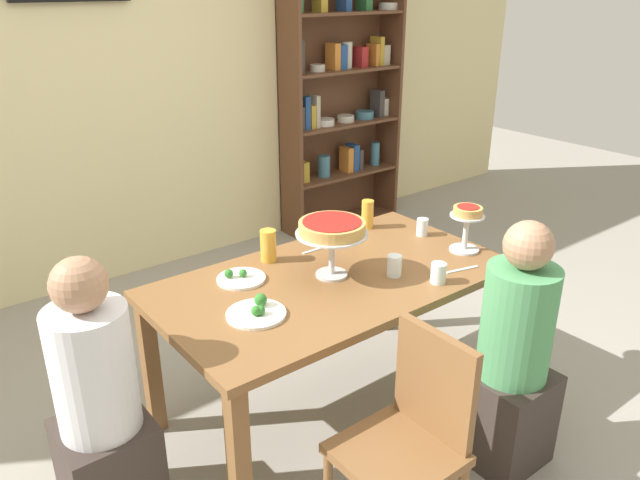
{
  "coord_description": "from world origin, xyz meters",
  "views": [
    {
      "loc": [
        -1.63,
        -1.99,
        2.01
      ],
      "look_at": [
        0.0,
        0.1,
        0.89
      ],
      "focal_mm": 34.58,
      "sensor_mm": 36.0,
      "label": 1
    }
  ],
  "objects_px": {
    "cutlery_knife_near": "(317,249)",
    "deep_dish_pizza_stand": "(331,231)",
    "diner_head_west": "(101,416)",
    "water_glass_clear_spare": "(394,266)",
    "chair_near_left": "(411,434)",
    "salad_plate_near_diner": "(257,312)",
    "diner_near_right": "(511,365)",
    "beer_glass_amber_short": "(367,214)",
    "dining_table": "(333,293)",
    "water_glass_clear_far": "(422,227)",
    "bookshelf": "(339,94)",
    "beer_glass_amber_tall": "(268,246)",
    "personal_pizza_stand": "(467,220)",
    "salad_plate_far_diner": "(240,278)",
    "water_glass_clear_near": "(438,273)",
    "cutlery_fork_near": "(462,269)"
  },
  "relations": [
    {
      "from": "cutlery_knife_near",
      "to": "deep_dish_pizza_stand",
      "type": "bearing_deg",
      "value": 65.67
    },
    {
      "from": "diner_head_west",
      "to": "water_glass_clear_spare",
      "type": "relative_size",
      "value": 11.36
    },
    {
      "from": "chair_near_left",
      "to": "deep_dish_pizza_stand",
      "type": "relative_size",
      "value": 2.61
    },
    {
      "from": "diner_head_west",
      "to": "salad_plate_near_diner",
      "type": "height_order",
      "value": "diner_head_west"
    },
    {
      "from": "diner_near_right",
      "to": "beer_glass_amber_short",
      "type": "bearing_deg",
      "value": -7.96
    },
    {
      "from": "dining_table",
      "to": "water_glass_clear_far",
      "type": "distance_m",
      "value": 0.71
    },
    {
      "from": "beer_glass_amber_short",
      "to": "water_glass_clear_far",
      "type": "distance_m",
      "value": 0.31
    },
    {
      "from": "bookshelf",
      "to": "diner_head_west",
      "type": "xyz_separation_m",
      "value": [
        -2.82,
        -2.01,
        -0.64
      ]
    },
    {
      "from": "water_glass_clear_spare",
      "to": "diner_near_right",
      "type": "bearing_deg",
      "value": -75.16
    },
    {
      "from": "dining_table",
      "to": "diner_near_right",
      "type": "bearing_deg",
      "value": -62.91
    },
    {
      "from": "bookshelf",
      "to": "diner_near_right",
      "type": "distance_m",
      "value": 3.12
    },
    {
      "from": "beer_glass_amber_tall",
      "to": "water_glass_clear_far",
      "type": "distance_m",
      "value": 0.87
    },
    {
      "from": "salad_plate_near_diner",
      "to": "deep_dish_pizza_stand",
      "type": "bearing_deg",
      "value": 11.71
    },
    {
      "from": "diner_head_west",
      "to": "cutlery_knife_near",
      "type": "distance_m",
      "value": 1.31
    },
    {
      "from": "diner_near_right",
      "to": "deep_dish_pizza_stand",
      "type": "relative_size",
      "value": 3.45
    },
    {
      "from": "dining_table",
      "to": "diner_head_west",
      "type": "xyz_separation_m",
      "value": [
        -1.13,
        0.0,
        -0.16
      ]
    },
    {
      "from": "diner_head_west",
      "to": "personal_pizza_stand",
      "type": "relative_size",
      "value": 4.82
    },
    {
      "from": "salad_plate_far_diner",
      "to": "beer_glass_amber_tall",
      "type": "bearing_deg",
      "value": 24.02
    },
    {
      "from": "beer_glass_amber_tall",
      "to": "water_glass_clear_near",
      "type": "distance_m",
      "value": 0.82
    },
    {
      "from": "dining_table",
      "to": "water_glass_clear_spare",
      "type": "xyz_separation_m",
      "value": [
        0.23,
        -0.17,
        0.14
      ]
    },
    {
      "from": "bookshelf",
      "to": "diner_head_west",
      "type": "height_order",
      "value": "bookshelf"
    },
    {
      "from": "personal_pizza_stand",
      "to": "beer_glass_amber_short",
      "type": "bearing_deg",
      "value": 108.23
    },
    {
      "from": "chair_near_left",
      "to": "beer_glass_amber_tall",
      "type": "bearing_deg",
      "value": -6.59
    },
    {
      "from": "deep_dish_pizza_stand",
      "to": "cutlery_knife_near",
      "type": "xyz_separation_m",
      "value": [
        0.13,
        0.28,
        -0.22
      ]
    },
    {
      "from": "beer_glass_amber_tall",
      "to": "beer_glass_amber_short",
      "type": "height_order",
      "value": "beer_glass_amber_tall"
    },
    {
      "from": "chair_near_left",
      "to": "beer_glass_amber_short",
      "type": "distance_m",
      "value": 1.44
    },
    {
      "from": "cutlery_fork_near",
      "to": "chair_near_left",
      "type": "bearing_deg",
      "value": -136.27
    },
    {
      "from": "deep_dish_pizza_stand",
      "to": "cutlery_fork_near",
      "type": "distance_m",
      "value": 0.67
    },
    {
      "from": "dining_table",
      "to": "salad_plate_far_diner",
      "type": "bearing_deg",
      "value": 147.36
    },
    {
      "from": "diner_head_west",
      "to": "personal_pizza_stand",
      "type": "bearing_deg",
      "value": -5.64
    },
    {
      "from": "bookshelf",
      "to": "water_glass_clear_near",
      "type": "height_order",
      "value": "bookshelf"
    },
    {
      "from": "bookshelf",
      "to": "personal_pizza_stand",
      "type": "distance_m",
      "value": 2.41
    },
    {
      "from": "salad_plate_near_diner",
      "to": "dining_table",
      "type": "bearing_deg",
      "value": 10.21
    },
    {
      "from": "water_glass_clear_far",
      "to": "cutlery_knife_near",
      "type": "distance_m",
      "value": 0.6
    },
    {
      "from": "cutlery_knife_near",
      "to": "bookshelf",
      "type": "bearing_deg",
      "value": -131.18
    },
    {
      "from": "personal_pizza_stand",
      "to": "diner_head_west",
      "type": "bearing_deg",
      "value": 174.36
    },
    {
      "from": "water_glass_clear_far",
      "to": "beer_glass_amber_tall",
      "type": "bearing_deg",
      "value": 164.25
    },
    {
      "from": "salad_plate_far_diner",
      "to": "cutlery_fork_near",
      "type": "height_order",
      "value": "salad_plate_far_diner"
    },
    {
      "from": "beer_glass_amber_short",
      "to": "diner_near_right",
      "type": "bearing_deg",
      "value": -97.96
    },
    {
      "from": "chair_near_left",
      "to": "personal_pizza_stand",
      "type": "bearing_deg",
      "value": -58.39
    },
    {
      "from": "water_glass_clear_spare",
      "to": "cutlery_knife_near",
      "type": "relative_size",
      "value": 0.56
    },
    {
      "from": "diner_near_right",
      "to": "personal_pizza_stand",
      "type": "xyz_separation_m",
      "value": [
        0.33,
        0.57,
        0.41
      ]
    },
    {
      "from": "chair_near_left",
      "to": "water_glass_clear_near",
      "type": "height_order",
      "value": "chair_near_left"
    },
    {
      "from": "deep_dish_pizza_stand",
      "to": "diner_head_west",
      "type": "bearing_deg",
      "value": -179.51
    },
    {
      "from": "diner_head_west",
      "to": "water_glass_clear_near",
      "type": "height_order",
      "value": "diner_head_west"
    },
    {
      "from": "beer_glass_amber_short",
      "to": "water_glass_clear_far",
      "type": "bearing_deg",
      "value": -59.15
    },
    {
      "from": "bookshelf",
      "to": "diner_near_right",
      "type": "bearing_deg",
      "value": -115.48
    },
    {
      "from": "chair_near_left",
      "to": "diner_near_right",
      "type": "bearing_deg",
      "value": -86.67
    },
    {
      "from": "diner_near_right",
      "to": "water_glass_clear_far",
      "type": "bearing_deg",
      "value": -20.41
    },
    {
      "from": "diner_head_west",
      "to": "salad_plate_far_diner",
      "type": "relative_size",
      "value": 5.12
    }
  ]
}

